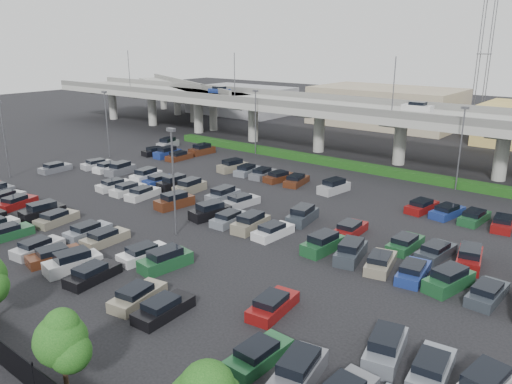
{
  "coord_description": "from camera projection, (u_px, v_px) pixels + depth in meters",
  "views": [
    {
      "loc": [
        33.87,
        -37.9,
        18.0
      ],
      "look_at": [
        1.33,
        2.57,
        2.0
      ],
      "focal_mm": 35.0,
      "sensor_mm": 36.0,
      "label": 1
    }
  ],
  "objects": [
    {
      "name": "ground",
      "position": [
        231.0,
        213.0,
        53.81
      ],
      "size": [
        280.0,
        280.0,
        0.0
      ],
      "primitive_type": "plane",
      "color": "black"
    },
    {
      "name": "overpass",
      "position": [
        369.0,
        115.0,
        75.75
      ],
      "size": [
        150.0,
        13.0,
        15.8
      ],
      "color": "#989991",
      "rests_on": "ground"
    },
    {
      "name": "parked_cars",
      "position": [
        200.0,
        215.0,
        51.29
      ],
      "size": [
        63.23,
        41.71,
        1.67
      ],
      "color": "slate",
      "rests_on": "ground"
    },
    {
      "name": "hedge",
      "position": [
        346.0,
        164.0,
        72.27
      ],
      "size": [
        66.0,
        1.6,
        1.1
      ],
      "primitive_type": "cube",
      "color": "#133910",
      "rests_on": "ground"
    },
    {
      "name": "comm_tower",
      "position": [
        485.0,
        51.0,
        101.94
      ],
      "size": [
        2.4,
        2.4,
        30.0
      ],
      "color": "#54545A",
      "rests_on": "ground"
    },
    {
      "name": "distant_buildings",
      "position": [
        505.0,
        120.0,
        91.34
      ],
      "size": [
        138.0,
        24.0,
        9.0
      ],
      "color": "gray",
      "rests_on": "ground"
    },
    {
      "name": "light_poles",
      "position": [
        215.0,
        148.0,
        55.94
      ],
      "size": [
        66.9,
        48.38,
        10.3
      ],
      "color": "#54545A",
      "rests_on": "ground"
    },
    {
      "name": "on_ramp",
      "position": [
        186.0,
        89.0,
        115.06
      ],
      "size": [
        50.93,
        30.13,
        8.8
      ],
      "color": "#989991",
      "rests_on": "ground"
    }
  ]
}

